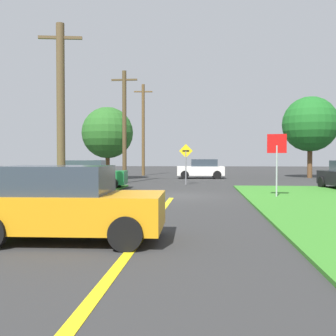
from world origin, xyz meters
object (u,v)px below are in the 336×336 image
at_px(parked_car_near_building, 88,175).
at_px(utility_pole_mid, 124,125).
at_px(oak_tree_left, 310,124).
at_px(direction_sign, 186,159).
at_px(stop_sign, 277,152).
at_px(car_approaching_junction, 201,169).
at_px(utility_pole_near, 61,110).
at_px(utility_pole_far, 143,129).
at_px(pine_tree_center, 108,133).
at_px(car_behind_on_main_road, 68,203).

height_order(parked_car_near_building, utility_pole_mid, utility_pole_mid).
distance_m(parked_car_near_building, oak_tree_left, 20.82).
xyz_separation_m(direction_sign, oak_tree_left, (10.28, 9.31, 2.97)).
bearing_deg(stop_sign, parked_car_near_building, -17.47).
relative_size(car_approaching_junction, utility_pole_near, 0.55).
height_order(stop_sign, utility_pole_far, utility_pole_far).
relative_size(parked_car_near_building, pine_tree_center, 0.72).
relative_size(car_approaching_junction, parked_car_near_building, 0.95).
distance_m(parked_car_near_building, pine_tree_center, 10.07).
xyz_separation_m(parked_car_near_building, utility_pole_near, (0.60, -6.09, 2.97)).
xyz_separation_m(stop_sign, utility_pole_near, (-9.13, -1.50, 1.76)).
height_order(car_behind_on_main_road, pine_tree_center, pine_tree_center).
relative_size(car_behind_on_main_road, utility_pole_mid, 0.51).
bearing_deg(utility_pole_near, utility_pole_far, 89.73).
bearing_deg(car_behind_on_main_road, utility_pole_far, 93.84).
bearing_deg(utility_pole_near, utility_pole_mid, 87.60).
distance_m(car_approaching_junction, direction_sign, 7.93).
bearing_deg(utility_pole_far, stop_sign, -66.77).
distance_m(utility_pole_mid, direction_sign, 5.11).
bearing_deg(oak_tree_left, parked_car_near_building, -140.03).
height_order(stop_sign, direction_sign, stop_sign).
xyz_separation_m(utility_pole_far, pine_tree_center, (-1.88, -6.89, -0.78)).
distance_m(stop_sign, car_approaching_junction, 16.64).
relative_size(stop_sign, pine_tree_center, 0.48).
distance_m(utility_pole_far, oak_tree_left, 15.33).
height_order(utility_pole_near, oak_tree_left, utility_pole_near).
xyz_separation_m(parked_car_near_building, utility_pole_far, (0.71, 16.45, 3.74)).
height_order(utility_pole_far, direction_sign, utility_pole_far).
bearing_deg(oak_tree_left, utility_pole_far, 167.59).
xyz_separation_m(parked_car_near_building, car_behind_on_main_road, (3.62, -14.04, 0.00)).
height_order(direction_sign, oak_tree_left, oak_tree_left).
distance_m(stop_sign, parked_car_near_building, 10.83).
bearing_deg(pine_tree_center, direction_sign, -41.01).
bearing_deg(utility_pole_far, pine_tree_center, -105.28).
xyz_separation_m(car_behind_on_main_road, utility_pole_near, (-3.02, 7.95, 2.97)).
bearing_deg(direction_sign, utility_pole_far, 110.43).
height_order(car_behind_on_main_road, utility_pole_mid, utility_pole_mid).
xyz_separation_m(parked_car_near_building, utility_pole_mid, (1.07, 5.18, 3.21)).
relative_size(car_behind_on_main_road, direction_sign, 1.50).
height_order(parked_car_near_building, oak_tree_left, oak_tree_left).
bearing_deg(utility_pole_mid, parked_car_near_building, -101.73).
height_order(car_approaching_junction, utility_pole_near, utility_pole_near).
relative_size(utility_pole_near, utility_pole_far, 0.83).
relative_size(car_behind_on_main_road, utility_pole_far, 0.45).
bearing_deg(direction_sign, parked_car_near_building, -144.67).
xyz_separation_m(utility_pole_mid, utility_pole_far, (-0.36, 11.27, 0.53)).
relative_size(car_behind_on_main_road, oak_tree_left, 0.57).
relative_size(car_approaching_junction, oak_tree_left, 0.57).
distance_m(stop_sign, utility_pole_mid, 13.21).
bearing_deg(parked_car_near_building, stop_sign, -28.91).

